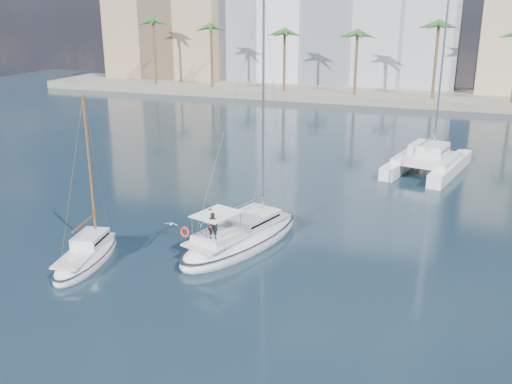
% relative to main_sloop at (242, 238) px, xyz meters
% --- Properties ---
extents(ground, '(160.00, 160.00, 0.00)m').
position_rel_main_sloop_xyz_m(ground, '(1.45, -0.05, -0.50)').
color(ground, black).
rests_on(ground, ground).
extents(quay, '(120.00, 14.00, 1.20)m').
position_rel_main_sloop_xyz_m(quay, '(1.45, 60.95, 0.10)').
color(quay, gray).
rests_on(quay, ground).
extents(building_modern, '(42.00, 16.00, 28.00)m').
position_rel_main_sloop_xyz_m(building_modern, '(-10.55, 72.95, 13.50)').
color(building_modern, white).
rests_on(building_modern, ground).
extents(building_tan_left, '(22.00, 14.00, 22.00)m').
position_rel_main_sloop_xyz_m(building_tan_left, '(-40.55, 68.95, 10.50)').
color(building_tan_left, tan).
rests_on(building_tan_left, ground).
extents(palm_left, '(3.60, 3.60, 12.30)m').
position_rel_main_sloop_xyz_m(palm_left, '(-32.55, 56.95, 9.78)').
color(palm_left, brown).
rests_on(palm_left, ground).
extents(palm_centre, '(3.60, 3.60, 12.30)m').
position_rel_main_sloop_xyz_m(palm_centre, '(1.45, 56.95, 9.78)').
color(palm_centre, brown).
rests_on(palm_centre, ground).
extents(main_sloop, '(6.31, 11.15, 15.79)m').
position_rel_main_sloop_xyz_m(main_sloop, '(0.00, 0.00, 0.00)').
color(main_sloop, white).
rests_on(main_sloop, ground).
extents(small_sloop, '(3.45, 7.31, 10.10)m').
position_rel_main_sloop_xyz_m(small_sloop, '(-7.53, -5.33, -0.11)').
color(small_sloop, white).
rests_on(small_sloop, ground).
extents(catamaran, '(7.36, 11.37, 15.50)m').
position_rel_main_sloop_xyz_m(catamaran, '(9.59, 21.17, 0.60)').
color(catamaran, white).
rests_on(catamaran, ground).
extents(seagull, '(0.93, 0.40, 0.17)m').
position_rel_main_sloop_xyz_m(seagull, '(-4.68, -0.31, 0.39)').
color(seagull, silver).
rests_on(seagull, ground).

